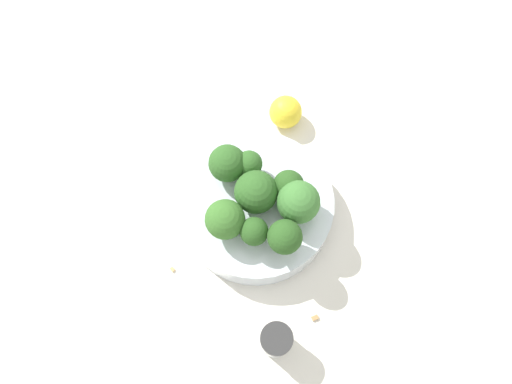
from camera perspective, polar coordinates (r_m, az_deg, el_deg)
ground_plane at (r=0.65m, az=-0.00°, el=-2.33°), size 3.00×3.00×0.00m
bowl at (r=0.63m, az=-0.00°, el=-1.69°), size 0.19×0.19×0.04m
broccoli_floret_0 at (r=0.56m, az=3.30°, el=-5.21°), size 0.04×0.04×0.06m
broccoli_floret_1 at (r=0.57m, az=-0.21°, el=-4.58°), size 0.03×0.03×0.05m
broccoli_floret_2 at (r=0.59m, az=3.74°, el=0.70°), size 0.04×0.04×0.05m
broccoli_floret_3 at (r=0.59m, az=-0.41°, el=0.10°), size 0.05×0.05×0.06m
broccoli_floret_4 at (r=0.60m, az=-0.79°, el=3.19°), size 0.03×0.03×0.04m
broccoli_floret_5 at (r=0.60m, az=-3.28°, el=3.24°), size 0.05×0.05×0.05m
broccoli_floret_6 at (r=0.57m, az=-3.55°, el=-3.19°), size 0.05×0.05×0.06m
broccoli_floret_7 at (r=0.58m, az=4.86°, el=-1.18°), size 0.05×0.05×0.06m
pepper_shaker at (r=0.59m, az=2.29°, el=-16.60°), size 0.04×0.04×0.06m
lemon_wedge at (r=0.69m, az=3.40°, el=9.11°), size 0.04×0.04×0.04m
almond_crumb_0 at (r=0.64m, az=-9.54°, el=-8.69°), size 0.01×0.01×0.01m
almond_crumb_1 at (r=0.62m, az=6.77°, el=-14.06°), size 0.01×0.01×0.01m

